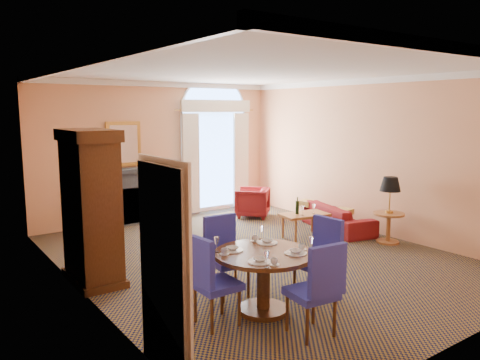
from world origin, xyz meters
TOP-DOWN VIEW (x-y plane):
  - ground at (0.00, 0.00)m, footprint 7.50×7.50m
  - room_envelope at (-0.03, 0.67)m, footprint 6.04×7.52m
  - armoire at (-2.72, 0.47)m, footprint 0.65×1.16m
  - dining_table at (-1.32, -1.87)m, footprint 1.26×1.26m
  - dining_chair_north at (-1.38, -1.06)m, footprint 0.55×0.55m
  - dining_chair_south at (-1.24, -2.75)m, footprint 0.54×0.55m
  - dining_chair_east at (-0.37, -1.92)m, footprint 0.52×0.51m
  - dining_chair_west at (-2.09, -1.80)m, footprint 0.53×0.51m
  - sofa at (2.55, 0.46)m, footprint 1.17×2.00m
  - armchair at (1.81, 2.52)m, footprint 1.08×1.08m
  - coffee_table at (1.56, 0.46)m, footprint 1.03×0.68m
  - side_table at (2.60, -0.80)m, footprint 0.59×0.59m

SIDE VIEW (x-z plane):
  - ground at x=0.00m, z-range 0.00..0.00m
  - sofa at x=2.55m, z-range 0.00..0.55m
  - armchair at x=1.81m, z-range 0.00..0.70m
  - coffee_table at x=1.56m, z-range 0.03..0.86m
  - dining_table at x=-1.32m, z-range 0.09..1.08m
  - dining_chair_north at x=-1.38m, z-range 0.08..1.18m
  - dining_chair_south at x=-1.24m, z-range 0.08..1.18m
  - dining_chair_east at x=-0.37m, z-range 0.08..1.18m
  - dining_chair_west at x=-2.09m, z-range 0.08..1.18m
  - side_table at x=2.60m, z-range 0.19..1.45m
  - armoire at x=-2.72m, z-range -0.04..2.24m
  - room_envelope at x=-0.03m, z-range 0.78..4.23m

